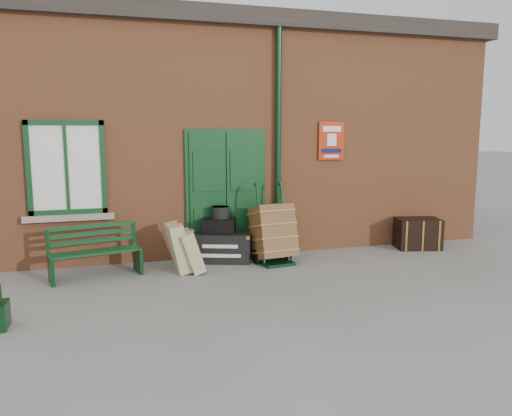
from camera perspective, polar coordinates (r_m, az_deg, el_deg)
name	(u,v)px	position (r m, az deg, el deg)	size (l,w,h in m)	color
ground	(267,278)	(7.70, 1.30, -8.03)	(80.00, 80.00, 0.00)	gray
station_building	(218,134)	(10.75, -4.41, 8.40)	(10.30, 4.30, 4.36)	#AB5E37
bench	(95,250)	(8.06, -17.96, -4.60)	(1.41, 0.70, 0.83)	#0F391A
houdini_trunk	(222,247)	(8.66, -3.89, -4.44)	(1.00, 0.55, 0.50)	black
strongbox	(219,226)	(8.57, -4.24, -2.02)	(0.55, 0.40, 0.25)	black
hatbox	(220,212)	(8.57, -4.10, -0.49)	(0.30, 0.30, 0.20)	black
suitcase_back	(179,247)	(8.05, -8.83, -4.45)	(0.22, 0.55, 0.77)	tan
suitcase_front	(191,251)	(7.99, -7.44, -4.92)	(0.20, 0.49, 0.66)	tan
porter_trolley	(273,233)	(8.48, 2.00, -2.86)	(0.74, 0.78, 1.34)	black
dark_trunk	(418,233)	(10.04, 18.01, -2.78)	(0.80, 0.52, 0.58)	black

